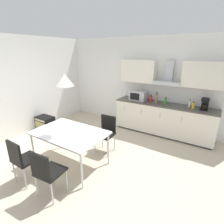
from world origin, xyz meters
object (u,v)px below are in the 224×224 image
bottle_white (189,104)px  coffee_maker (205,104)px  bottle_brown (156,98)px  bottle_green (165,101)px  bottle_red (151,99)px  pendant_lamp (65,80)px  microwave (138,95)px  chair_near_right (46,170)px  dining_table (70,134)px  chair_far_right (106,130)px  bottle_yellow (193,105)px  chair_near_left (21,157)px  guitar_amp (45,124)px

bottle_white → coffee_maker: bearing=-1.0°
bottle_white → bottle_brown: size_ratio=0.71×
bottle_green → bottle_brown: (-0.23, -0.09, 0.06)m
bottle_red → pendant_lamp: (-0.77, -2.53, 0.81)m
microwave → chair_near_right: 3.38m
bottle_green → dining_table: (-1.19, -2.54, -0.28)m
bottle_red → chair_far_right: size_ratio=0.23×
bottle_white → bottle_green: 0.63m
bottle_green → bottle_yellow: (0.73, -0.06, -0.00)m
dining_table → chair_near_left: bearing=-110.9°
bottle_brown → pendant_lamp: 2.73m
microwave → bottle_yellow: 1.53m
bottle_red → pendant_lamp: size_ratio=0.63×
microwave → chair_far_right: microwave is taller
chair_near_left → guitar_amp: chair_near_left is taller
chair_far_right → coffee_maker: bearing=41.7°
bottle_brown → dining_table: size_ratio=0.22×
coffee_maker → guitar_amp: (-4.06, -1.69, -0.84)m
coffee_maker → bottle_red: coffee_maker is taller
bottle_yellow → bottle_red: bearing=177.4°
microwave → pendant_lamp: 2.62m
bottle_white → pendant_lamp: (-1.82, -2.51, 0.80)m
coffee_maker → chair_far_right: 2.53m
coffee_maker → guitar_amp: bearing=-157.5°
bottle_yellow → chair_near_left: (-2.25, -3.34, -0.46)m
microwave → bottle_brown: 0.57m
coffee_maker → chair_near_right: coffee_maker is taller
bottle_red → chair_near_left: (-1.09, -3.39, -0.46)m
chair_near_right → bottle_red: bearing=82.7°
bottle_brown → chair_far_right: (-0.64, -1.58, -0.51)m
bottle_green → chair_near_right: 3.53m
bottle_green → bottle_brown: size_ratio=0.59×
bottle_brown → microwave: bearing=176.2°
bottle_white → bottle_red: size_ratio=1.12×
bottle_green → bottle_yellow: size_ratio=1.02×
bottle_brown → chair_near_left: bearing=-111.3°
bottle_yellow → microwave: bearing=179.8°
bottle_brown → bottle_red: size_ratio=1.58×
dining_table → pendant_lamp: pendant_lamp is taller
microwave → dining_table: 2.53m
bottle_yellow → chair_far_right: (-1.60, -1.62, -0.46)m
bottle_red → chair_near_left: size_ratio=0.23×
microwave → coffee_maker: size_ratio=1.60×
pendant_lamp → microwave: bearing=81.1°
chair_near_right → chair_far_right: (-0.01, 1.72, 0.00)m
coffee_maker → dining_table: size_ratio=0.21×
coffee_maker → microwave: bearing=-179.2°
bottle_brown → chair_far_right: bottle_brown is taller
bottle_white → bottle_yellow: bearing=-20.9°
bottle_red → guitar_amp: bottle_red is taller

